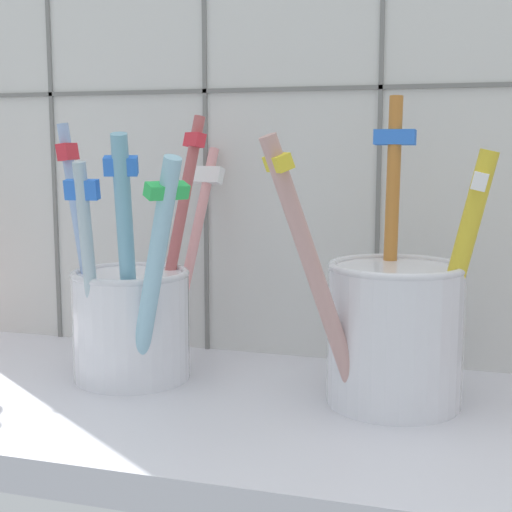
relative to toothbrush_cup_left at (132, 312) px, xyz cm
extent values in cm
cube|color=silver|center=(8.52, -2.54, -5.55)|extent=(64.00, 22.00, 2.00)
cube|color=silver|center=(8.52, 9.46, 15.95)|extent=(64.00, 2.00, 45.00)
cube|color=gray|center=(-10.68, 8.36, 15.95)|extent=(0.30, 0.20, 45.00)
cube|color=gray|center=(2.12, 8.36, 15.95)|extent=(0.30, 0.20, 45.00)
cube|color=gray|center=(14.92, 8.36, 15.95)|extent=(0.30, 0.20, 45.00)
cube|color=gray|center=(8.52, 8.36, 14.86)|extent=(64.00, 0.20, 0.30)
cylinder|color=white|center=(-0.18, 0.16, -1.00)|extent=(7.70, 7.70, 7.09)
torus|color=silver|center=(-0.18, 0.16, 2.54)|extent=(7.82, 7.82, 0.50)
cylinder|color=#91C4DA|center=(3.22, -3.63, 3.07)|extent=(5.68, 4.71, 14.80)
cube|color=green|center=(4.71, -4.78, 8.40)|extent=(2.41, 2.67, 1.08)
cylinder|color=#97B5E2|center=(-3.18, -0.62, 4.09)|extent=(2.99, 1.21, 16.57)
cube|color=#E5333F|center=(-3.98, -0.75, 10.52)|extent=(1.15, 2.24, 1.17)
cylinder|color=#A8C0CA|center=(-1.21, -3.30, 2.91)|extent=(1.08, 2.93, 14.24)
cube|color=blue|center=(-1.14, -4.03, 8.31)|extent=(2.13, 1.00, 1.28)
cylinder|color=#BB5959|center=(2.01, 2.78, 4.37)|extent=(3.69, 3.95, 17.21)
cube|color=#E5333F|center=(3.02, 3.90, 11.28)|extent=(2.08, 2.00, 1.06)
cylinder|color=pink|center=(2.22, 5.14, 3.26)|extent=(2.40, 6.40, 15.09)
cube|color=white|center=(2.75, 7.07, 8.78)|extent=(2.62, 1.63, 1.35)
cylinder|color=#70ABC5|center=(0.98, -2.56, 3.73)|extent=(2.63, 5.29, 16.02)
cube|color=blue|center=(1.48, -4.02, 9.75)|extent=(2.19, 1.59, 1.24)
cylinder|color=white|center=(17.21, 0.16, -0.36)|extent=(8.04, 8.04, 8.37)
torus|color=silver|center=(17.21, 0.16, 3.83)|extent=(8.14, 8.14, 0.50)
cylinder|color=#BD732F|center=(16.53, 2.78, 4.91)|extent=(0.94, 2.28, 18.17)
cube|color=blue|center=(16.55, 3.26, 11.43)|extent=(2.57, 1.05, 0.99)
cylinder|color=gold|center=(20.58, -0.45, 3.26)|extent=(4.36, 1.26, 15.06)
cube|color=white|center=(21.78, -0.49, 8.99)|extent=(1.05, 2.08, 1.12)
cylinder|color=tan|center=(13.27, -3.99, 3.66)|extent=(6.02, 4.80, 15.96)
cube|color=yellow|center=(11.43, -5.34, 10.05)|extent=(2.19, 2.42, 1.09)
camera|label=1|loc=(22.12, -44.58, 11.01)|focal=53.21mm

